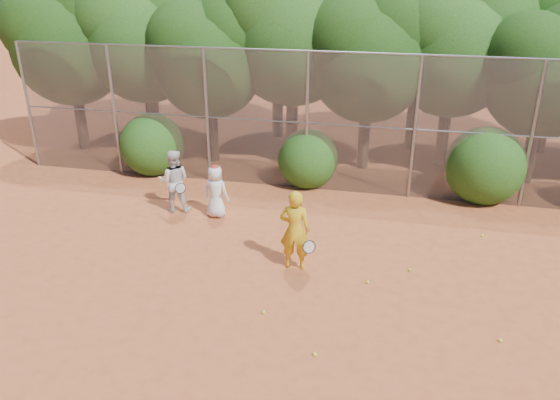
# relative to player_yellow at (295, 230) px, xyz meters

# --- Properties ---
(ground) EXTENTS (80.00, 80.00, 0.00)m
(ground) POSITION_rel_player_yellow_xyz_m (0.42, -1.41, -0.91)
(ground) COLOR #A04824
(ground) RESTS_ON ground
(fence_back) EXTENTS (20.05, 0.09, 4.03)m
(fence_back) POSITION_rel_player_yellow_xyz_m (0.31, 4.59, 1.14)
(fence_back) COLOR gray
(fence_back) RESTS_ON ground
(tree_0) EXTENTS (4.38, 3.81, 6.00)m
(tree_0) POSITION_rel_player_yellow_xyz_m (-9.02, 6.63, 3.02)
(tree_0) COLOR black
(tree_0) RESTS_ON ground
(tree_1) EXTENTS (4.64, 4.03, 6.35)m
(tree_1) POSITION_rel_player_yellow_xyz_m (-6.52, 7.13, 3.25)
(tree_1) COLOR black
(tree_1) RESTS_ON ground
(tree_2) EXTENTS (3.99, 3.47, 5.47)m
(tree_2) POSITION_rel_player_yellow_xyz_m (-4.02, 6.43, 2.67)
(tree_2) COLOR black
(tree_2) RESTS_ON ground
(tree_3) EXTENTS (4.89, 4.26, 6.70)m
(tree_3) POSITION_rel_player_yellow_xyz_m (-1.51, 7.43, 3.48)
(tree_3) COLOR black
(tree_3) RESTS_ON ground
(tree_4) EXTENTS (4.19, 3.64, 5.73)m
(tree_4) POSITION_rel_player_yellow_xyz_m (0.98, 6.83, 2.84)
(tree_4) COLOR black
(tree_4) RESTS_ON ground
(tree_5) EXTENTS (4.51, 3.92, 6.17)m
(tree_5) POSITION_rel_player_yellow_xyz_m (3.48, 7.63, 3.13)
(tree_5) COLOR black
(tree_5) RESTS_ON ground
(tree_6) EXTENTS (3.86, 3.36, 5.29)m
(tree_6) POSITION_rel_player_yellow_xyz_m (5.97, 6.63, 2.55)
(tree_6) COLOR black
(tree_6) RESTS_ON ground
(tree_9) EXTENTS (4.83, 4.20, 6.62)m
(tree_9) POSITION_rel_player_yellow_xyz_m (-7.51, 9.43, 3.42)
(tree_9) COLOR black
(tree_9) RESTS_ON ground
(tree_10) EXTENTS (5.15, 4.48, 7.06)m
(tree_10) POSITION_rel_player_yellow_xyz_m (-2.51, 9.64, 3.71)
(tree_10) COLOR black
(tree_10) RESTS_ON ground
(tree_11) EXTENTS (4.64, 4.03, 6.35)m
(tree_11) POSITION_rel_player_yellow_xyz_m (2.48, 9.23, 3.25)
(tree_11) COLOR black
(tree_11) RESTS_ON ground
(bush_0) EXTENTS (2.00, 2.00, 2.00)m
(bush_0) POSITION_rel_player_yellow_xyz_m (-5.58, 4.89, 0.09)
(bush_0) COLOR #1C4411
(bush_0) RESTS_ON ground
(bush_1) EXTENTS (1.80, 1.80, 1.80)m
(bush_1) POSITION_rel_player_yellow_xyz_m (-0.58, 4.89, -0.01)
(bush_1) COLOR #1C4411
(bush_1) RESTS_ON ground
(bush_2) EXTENTS (2.20, 2.20, 2.20)m
(bush_2) POSITION_rel_player_yellow_xyz_m (4.42, 4.89, 0.19)
(bush_2) COLOR #1C4411
(bush_2) RESTS_ON ground
(player_yellow) EXTENTS (0.85, 0.55, 1.83)m
(player_yellow) POSITION_rel_player_yellow_xyz_m (0.00, 0.00, 0.00)
(player_yellow) COLOR gold
(player_yellow) RESTS_ON ground
(player_teen) EXTENTS (0.76, 0.57, 1.44)m
(player_teen) POSITION_rel_player_yellow_xyz_m (-2.53, 2.14, -0.20)
(player_teen) COLOR white
(player_teen) RESTS_ON ground
(player_white) EXTENTS (0.97, 0.84, 1.72)m
(player_white) POSITION_rel_player_yellow_xyz_m (-3.73, 2.24, -0.06)
(player_white) COLOR silver
(player_white) RESTS_ON ground
(ball_0) EXTENTS (0.07, 0.07, 0.07)m
(ball_0) POSITION_rel_player_yellow_xyz_m (1.63, -0.33, -0.88)
(ball_0) COLOR #D1EE2B
(ball_0) RESTS_ON ground
(ball_1) EXTENTS (0.07, 0.07, 0.07)m
(ball_1) POSITION_rel_player_yellow_xyz_m (2.50, 0.37, -0.88)
(ball_1) COLOR #D1EE2B
(ball_1) RESTS_ON ground
(ball_2) EXTENTS (0.07, 0.07, 0.07)m
(ball_2) POSITION_rel_player_yellow_xyz_m (0.92, -2.85, -0.88)
(ball_2) COLOR #D1EE2B
(ball_2) RESTS_ON ground
(ball_3) EXTENTS (0.07, 0.07, 0.07)m
(ball_3) POSITION_rel_player_yellow_xyz_m (4.09, -1.76, -0.88)
(ball_3) COLOR #D1EE2B
(ball_3) RESTS_ON ground
(ball_4) EXTENTS (0.07, 0.07, 0.07)m
(ball_4) POSITION_rel_player_yellow_xyz_m (-0.24, -1.85, -0.88)
(ball_4) COLOR #D1EE2B
(ball_4) RESTS_ON ground
(ball_5) EXTENTS (0.07, 0.07, 0.07)m
(ball_5) POSITION_rel_player_yellow_xyz_m (4.23, 2.42, -0.88)
(ball_5) COLOR #D1EE2B
(ball_5) RESTS_ON ground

